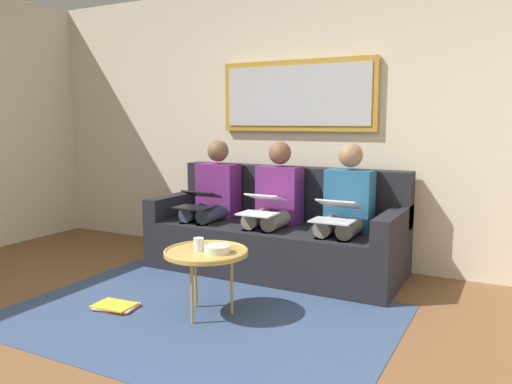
{
  "coord_description": "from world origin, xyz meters",
  "views": [
    {
      "loc": [
        -1.88,
        1.86,
        1.32
      ],
      "look_at": [
        0.0,
        -1.7,
        0.75
      ],
      "focal_mm": 35.35,
      "sensor_mm": 36.0,
      "label": 1
    }
  ],
  "objects_px": {
    "laptop_black": "(198,200)",
    "magazine_stack": "(116,306)",
    "cup": "(199,244)",
    "person_left": "(346,209)",
    "person_right": "(213,198)",
    "person_middle": "(275,203)",
    "couch": "(278,235)",
    "framed_mirror": "(297,96)",
    "coffee_table": "(206,253)",
    "bowl": "(217,249)",
    "laptop_silver": "(336,211)",
    "laptop_white": "(262,204)"
  },
  "relations": [
    {
      "from": "person_left",
      "to": "person_middle",
      "type": "bearing_deg",
      "value": 0.0
    },
    {
      "from": "framed_mirror",
      "to": "couch",
      "type": "bearing_deg",
      "value": 90.0
    },
    {
      "from": "framed_mirror",
      "to": "person_left",
      "type": "height_order",
      "value": "framed_mirror"
    },
    {
      "from": "laptop_white",
      "to": "person_right",
      "type": "relative_size",
      "value": 0.33
    },
    {
      "from": "laptop_silver",
      "to": "person_middle",
      "type": "bearing_deg",
      "value": -20.26
    },
    {
      "from": "laptop_white",
      "to": "laptop_black",
      "type": "bearing_deg",
      "value": 0.7
    },
    {
      "from": "magazine_stack",
      "to": "laptop_silver",
      "type": "bearing_deg",
      "value": -137.78
    },
    {
      "from": "cup",
      "to": "person_left",
      "type": "bearing_deg",
      "value": -118.54
    },
    {
      "from": "coffee_table",
      "to": "framed_mirror",
      "type": "bearing_deg",
      "value": -88.49
    },
    {
      "from": "coffee_table",
      "to": "person_middle",
      "type": "height_order",
      "value": "person_middle"
    },
    {
      "from": "couch",
      "to": "bowl",
      "type": "height_order",
      "value": "couch"
    },
    {
      "from": "cup",
      "to": "person_right",
      "type": "height_order",
      "value": "person_right"
    },
    {
      "from": "couch",
      "to": "person_middle",
      "type": "height_order",
      "value": "person_middle"
    },
    {
      "from": "couch",
      "to": "person_middle",
      "type": "bearing_deg",
      "value": 90.0
    },
    {
      "from": "couch",
      "to": "framed_mirror",
      "type": "distance_m",
      "value": 1.3
    },
    {
      "from": "cup",
      "to": "person_right",
      "type": "bearing_deg",
      "value": -61.38
    },
    {
      "from": "coffee_table",
      "to": "laptop_silver",
      "type": "height_order",
      "value": "laptop_silver"
    },
    {
      "from": "person_middle",
      "to": "couch",
      "type": "bearing_deg",
      "value": -90.0
    },
    {
      "from": "laptop_black",
      "to": "person_right",
      "type": "bearing_deg",
      "value": -90.0
    },
    {
      "from": "laptop_white",
      "to": "laptop_black",
      "type": "xyz_separation_m",
      "value": [
        0.64,
        0.01,
        -0.01
      ]
    },
    {
      "from": "person_middle",
      "to": "person_right",
      "type": "bearing_deg",
      "value": 0.0
    },
    {
      "from": "coffee_table",
      "to": "cup",
      "type": "relative_size",
      "value": 6.33
    },
    {
      "from": "couch",
      "to": "cup",
      "type": "height_order",
      "value": "couch"
    },
    {
      "from": "person_middle",
      "to": "person_right",
      "type": "height_order",
      "value": "same"
    },
    {
      "from": "laptop_silver",
      "to": "cup",
      "type": "bearing_deg",
      "value": 55.75
    },
    {
      "from": "laptop_white",
      "to": "person_right",
      "type": "height_order",
      "value": "person_right"
    },
    {
      "from": "cup",
      "to": "bowl",
      "type": "relative_size",
      "value": 0.5
    },
    {
      "from": "laptop_black",
      "to": "magazine_stack",
      "type": "distance_m",
      "value": 1.26
    },
    {
      "from": "person_middle",
      "to": "magazine_stack",
      "type": "xyz_separation_m",
      "value": [
        0.59,
        1.35,
        -0.59
      ]
    },
    {
      "from": "cup",
      "to": "person_left",
      "type": "relative_size",
      "value": 0.08
    },
    {
      "from": "person_left",
      "to": "laptop_black",
      "type": "distance_m",
      "value": 1.3
    },
    {
      "from": "bowl",
      "to": "laptop_white",
      "type": "relative_size",
      "value": 0.47
    },
    {
      "from": "person_middle",
      "to": "cup",
      "type": "bearing_deg",
      "value": 90.05
    },
    {
      "from": "framed_mirror",
      "to": "laptop_silver",
      "type": "relative_size",
      "value": 4.18
    },
    {
      "from": "framed_mirror",
      "to": "laptop_black",
      "type": "xyz_separation_m",
      "value": [
        0.64,
        0.7,
        -0.93
      ]
    },
    {
      "from": "laptop_black",
      "to": "couch",
      "type": "bearing_deg",
      "value": -153.95
    },
    {
      "from": "person_left",
      "to": "laptop_white",
      "type": "height_order",
      "value": "person_left"
    },
    {
      "from": "cup",
      "to": "laptop_silver",
      "type": "height_order",
      "value": "laptop_silver"
    },
    {
      "from": "person_left",
      "to": "magazine_stack",
      "type": "height_order",
      "value": "person_left"
    },
    {
      "from": "couch",
      "to": "cup",
      "type": "bearing_deg",
      "value": 90.05
    },
    {
      "from": "coffee_table",
      "to": "laptop_silver",
      "type": "xyz_separation_m",
      "value": [
        -0.6,
        -0.91,
        0.19
      ]
    },
    {
      "from": "couch",
      "to": "laptop_white",
      "type": "bearing_deg",
      "value": 90.0
    },
    {
      "from": "laptop_silver",
      "to": "laptop_black",
      "type": "distance_m",
      "value": 1.28
    },
    {
      "from": "couch",
      "to": "person_right",
      "type": "bearing_deg",
      "value": 6.13
    },
    {
      "from": "laptop_white",
      "to": "laptop_black",
      "type": "distance_m",
      "value": 0.64
    },
    {
      "from": "bowl",
      "to": "laptop_silver",
      "type": "xyz_separation_m",
      "value": [
        -0.5,
        -0.92,
        0.15
      ]
    },
    {
      "from": "person_middle",
      "to": "laptop_black",
      "type": "bearing_deg",
      "value": 20.88
    },
    {
      "from": "person_middle",
      "to": "person_left",
      "type": "bearing_deg",
      "value": 180.0
    },
    {
      "from": "laptop_black",
      "to": "magazine_stack",
      "type": "bearing_deg",
      "value": 92.5
    },
    {
      "from": "coffee_table",
      "to": "person_middle",
      "type": "bearing_deg",
      "value": -87.89
    }
  ]
}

